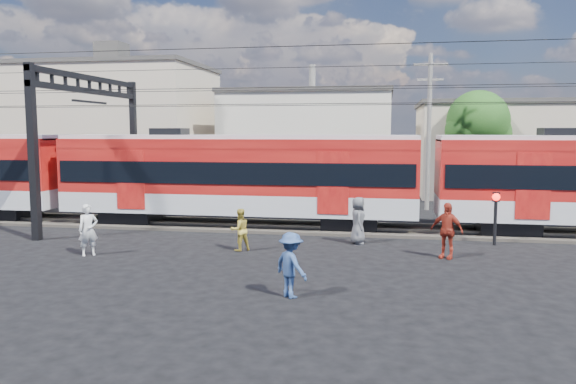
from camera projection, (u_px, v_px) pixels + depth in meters
name	position (u px, v px, depth m)	size (l,w,h in m)	color
ground	(261.00, 272.00, 17.36)	(120.00, 120.00, 0.00)	black
track_bed	(300.00, 227.00, 25.19)	(70.00, 3.40, 0.12)	#2D2823
rail_near	(298.00, 227.00, 24.44)	(70.00, 0.12, 0.12)	#59544C
rail_far	(303.00, 222.00, 25.91)	(70.00, 0.12, 0.12)	#59544C
commuter_train	(242.00, 174.00, 25.39)	(50.30, 3.08, 4.17)	black
catenary	(117.00, 114.00, 26.12)	(70.00, 9.30, 7.52)	black
building_west	(114.00, 127.00, 43.27)	(14.28, 10.20, 9.30)	#B9A48D
building_midwest	(312.00, 140.00, 43.74)	(12.24, 12.24, 7.30)	#BBB5A4
building_mideast	(539.00, 148.00, 38.11)	(16.32, 10.20, 6.30)	#B9A48D
utility_pole_mid	(429.00, 127.00, 30.52)	(1.80, 0.24, 8.50)	slate
tree_near	(481.00, 125.00, 32.98)	(3.82, 3.64, 6.72)	#382619
pedestrian_a	(88.00, 230.00, 19.63)	(0.66, 0.43, 1.82)	silver
pedestrian_b	(240.00, 230.00, 20.44)	(0.75, 0.59, 1.55)	gold
pedestrian_c	(291.00, 265.00, 14.69)	(1.12, 0.64, 1.73)	navy
pedestrian_d	(447.00, 230.00, 19.19)	(1.13, 0.47, 1.93)	maroon
pedestrian_e	(358.00, 220.00, 21.65)	(0.89, 0.58, 1.83)	#48494D
crossing_signal	(496.00, 208.00, 21.34)	(0.30, 0.30, 2.04)	black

